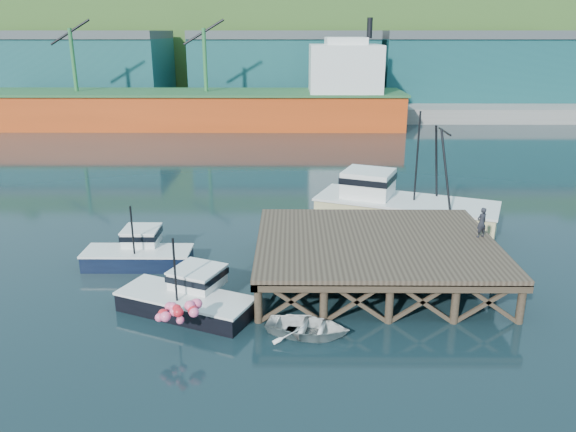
{
  "coord_description": "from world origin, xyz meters",
  "views": [
    {
      "loc": [
        1.26,
        -26.63,
        12.17
      ],
      "look_at": [
        1.04,
        2.0,
        2.7
      ],
      "focal_mm": 35.0,
      "sensor_mm": 36.0,
      "label": 1
    }
  ],
  "objects_px": {
    "boat_navy": "(139,252)",
    "trawler": "(402,206)",
    "boat_black": "(189,297)",
    "dinghy": "(308,327)",
    "dockworker": "(482,222)"
  },
  "relations": [
    {
      "from": "boat_navy",
      "to": "dockworker",
      "type": "relative_size",
      "value": 3.65
    },
    {
      "from": "boat_black",
      "to": "trawler",
      "type": "bearing_deg",
      "value": 67.21
    },
    {
      "from": "dinghy",
      "to": "dockworker",
      "type": "height_order",
      "value": "dockworker"
    },
    {
      "from": "boat_black",
      "to": "boat_navy",
      "type": "bearing_deg",
      "value": 147.55
    },
    {
      "from": "boat_navy",
      "to": "dinghy",
      "type": "height_order",
      "value": "boat_navy"
    },
    {
      "from": "dinghy",
      "to": "boat_black",
      "type": "bearing_deg",
      "value": 81.61
    },
    {
      "from": "boat_black",
      "to": "trawler",
      "type": "distance_m",
      "value": 16.29
    },
    {
      "from": "boat_navy",
      "to": "dockworker",
      "type": "distance_m",
      "value": 18.15
    },
    {
      "from": "boat_navy",
      "to": "trawler",
      "type": "bearing_deg",
      "value": 21.5
    },
    {
      "from": "boat_navy",
      "to": "dockworker",
      "type": "bearing_deg",
      "value": -3.84
    },
    {
      "from": "boat_navy",
      "to": "dinghy",
      "type": "bearing_deg",
      "value": -39.38
    },
    {
      "from": "boat_navy",
      "to": "boat_black",
      "type": "xyz_separation_m",
      "value": [
        3.64,
        -5.33,
        -0.02
      ]
    },
    {
      "from": "trawler",
      "to": "dockworker",
      "type": "bearing_deg",
      "value": -47.82
    },
    {
      "from": "boat_navy",
      "to": "boat_black",
      "type": "relative_size",
      "value": 0.87
    },
    {
      "from": "boat_black",
      "to": "dockworker",
      "type": "distance_m",
      "value": 15.06
    }
  ]
}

